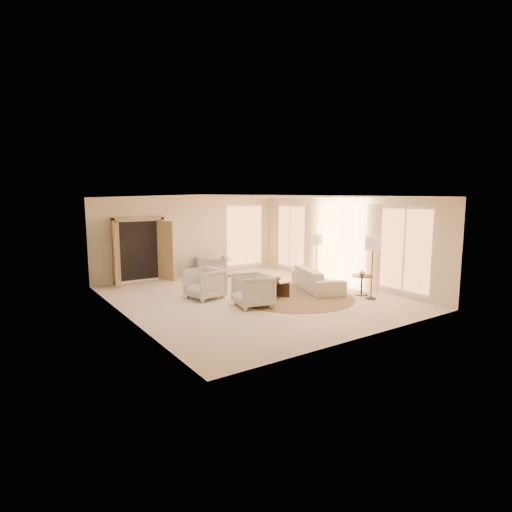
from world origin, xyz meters
TOP-DOWN VIEW (x-y plane):
  - room at (0.00, 0.00)m, footprint 7.04×8.04m
  - windows_right at (3.45, 0.10)m, footprint 0.10×6.40m
  - window_back_corner at (2.30, 3.95)m, footprint 1.70×0.10m
  - curtains_right at (3.40, 1.00)m, footprint 0.06×5.20m
  - french_doors at (-1.90, 3.82)m, footprint 1.95×0.66m
  - area_rug at (0.98, -0.67)m, footprint 3.43×3.43m
  - sofa at (2.19, -0.29)m, footprint 1.62×2.43m
  - armchair_left at (-1.15, 0.66)m, footprint 0.96×1.01m
  - armchair_right at (-0.52, -0.79)m, footprint 1.02×1.06m
  - accent_chair at (0.52, 3.40)m, footprint 1.27×1.09m
  - coffee_table at (0.58, -0.25)m, footprint 1.25×1.25m
  - end_table at (2.77, -1.54)m, footprint 0.61×0.61m
  - side_table at (0.93, 3.12)m, footprint 0.55×0.55m
  - floor_lamp_near at (2.90, 0.50)m, footprint 0.39×0.39m
  - floor_lamp_far at (2.62, -2.01)m, footprint 0.42×0.42m
  - bowl at (0.58, -0.25)m, footprint 0.41×0.41m
  - end_vase at (2.77, -1.54)m, footprint 0.23×0.23m
  - side_vase at (0.93, 3.12)m, footprint 0.26×0.26m

SIDE VIEW (x-z plane):
  - area_rug at x=0.98m, z-range 0.00..0.01m
  - coffee_table at x=0.58m, z-range 0.06..0.50m
  - sofa at x=2.19m, z-range 0.00..0.66m
  - side_table at x=0.93m, z-range 0.07..0.71m
  - end_table at x=2.77m, z-range 0.11..0.68m
  - armchair_left at x=-1.15m, z-range 0.00..0.93m
  - armchair_right at x=-0.52m, z-range 0.00..0.93m
  - accent_chair at x=0.52m, z-range 0.00..0.94m
  - bowl at x=0.58m, z-range 0.44..0.53m
  - end_vase at x=2.77m, z-range 0.57..0.75m
  - side_vase at x=0.93m, z-range 0.64..0.88m
  - french_doors at x=-1.90m, z-range -0.01..2.15m
  - curtains_right at x=3.40m, z-range 0.00..2.60m
  - windows_right at x=3.45m, z-range 0.15..2.55m
  - window_back_corner at x=2.30m, z-range 0.15..2.55m
  - floor_lamp_near at x=2.90m, z-range 0.56..2.17m
  - room at x=0.00m, z-range -0.02..2.81m
  - floor_lamp_far at x=2.62m, z-range 0.61..2.35m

